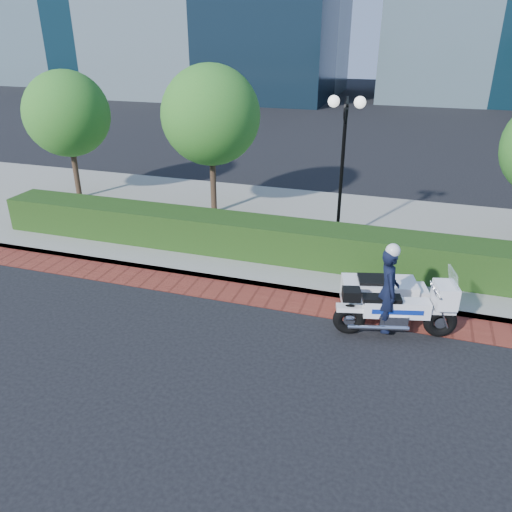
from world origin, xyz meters
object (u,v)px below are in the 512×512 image
(lamppost, at_px, (343,148))
(tree_b, at_px, (211,116))
(tree_a, at_px, (67,114))
(police_motorcycle, at_px, (388,296))

(lamppost, distance_m, tree_b, 4.71)
(tree_b, bearing_deg, tree_a, 180.00)
(tree_a, distance_m, tree_b, 5.50)
(lamppost, bearing_deg, tree_a, 172.59)
(lamppost, distance_m, police_motorcycle, 4.97)
(tree_a, bearing_deg, tree_b, 0.00)
(lamppost, distance_m, tree_a, 10.09)
(tree_a, height_order, police_motorcycle, tree_a)
(police_motorcycle, bearing_deg, lamppost, 99.02)
(tree_a, distance_m, police_motorcycle, 13.17)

